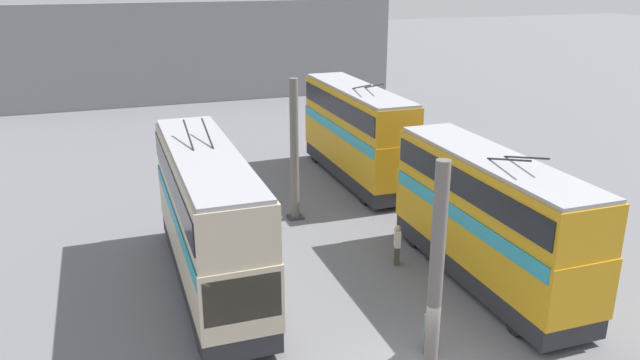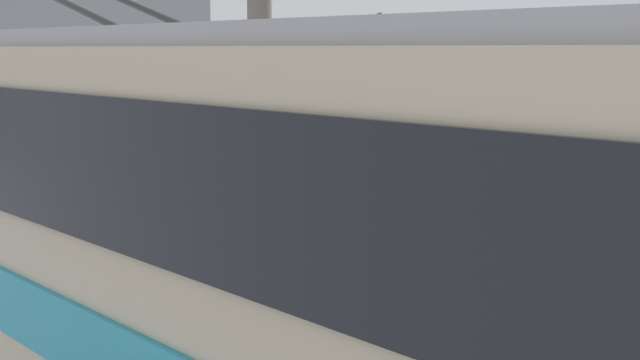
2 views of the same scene
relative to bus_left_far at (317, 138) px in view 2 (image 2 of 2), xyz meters
The scene contains 3 objects.
support_column_far 6.56m from the bus_left_far, 131.36° to the left, with size 0.73×0.73×6.72m.
bus_left_far is the anchor object (origin of this frame).
bus_right_far 13.82m from the bus_left_far, 134.61° to the left, with size 11.16×2.54×5.88m.
Camera 2 is at (1.08, 8.89, 5.11)m, focal length 50.00 mm.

